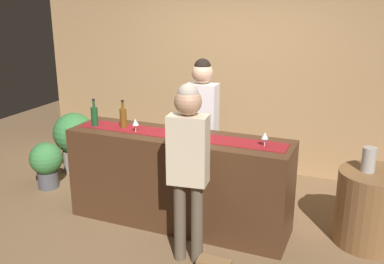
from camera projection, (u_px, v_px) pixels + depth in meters
name	position (u px, v px, depth m)	size (l,w,h in m)	color
ground_plane	(179.00, 222.00, 4.74)	(10.00, 10.00, 0.00)	brown
back_wall	(235.00, 64.00, 5.99)	(6.00, 0.12, 2.90)	tan
bar_counter	(178.00, 180.00, 4.60)	(2.34, 0.60, 0.99)	#472B19
counter_runner_cloth	(178.00, 135.00, 4.45)	(2.22, 0.28, 0.01)	maroon
wine_bottle_amber	(123.00, 117.00, 4.66)	(0.07, 0.07, 0.30)	brown
wine_bottle_green	(95.00, 116.00, 4.72)	(0.07, 0.07, 0.30)	#194723
wine_glass_near_customer	(265.00, 136.00, 4.07)	(0.07, 0.07, 0.14)	silver
wine_glass_mid_counter	(173.00, 127.00, 4.34)	(0.07, 0.07, 0.14)	silver
wine_glass_far_end	(135.00, 123.00, 4.51)	(0.07, 0.07, 0.14)	silver
bartender	(202.00, 116.00, 4.93)	(0.35, 0.24, 1.69)	#26262B
customer_sipping	(188.00, 157.00, 3.77)	(0.36, 0.24, 1.65)	brown
round_side_table	(372.00, 208.00, 4.26)	(0.68, 0.68, 0.74)	brown
vase_on_side_table	(369.00, 160.00, 4.14)	(0.13, 0.13, 0.24)	#A8A399
potted_plant_tall	(74.00, 138.00, 6.04)	(0.56, 0.56, 0.82)	#9E9389
potted_plant_small	(46.00, 162.00, 5.51)	(0.41, 0.41, 0.60)	#4C4C51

